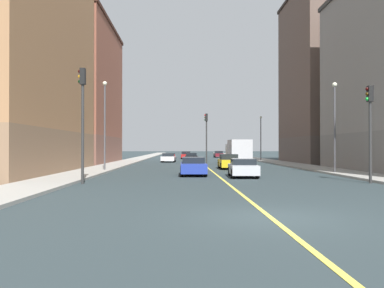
% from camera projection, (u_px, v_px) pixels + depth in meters
% --- Properties ---
extents(ground_plane, '(400.00, 400.00, 0.00)m').
position_uv_depth(ground_plane, '(270.00, 217.00, 11.39)').
color(ground_plane, '#2A363A').
rests_on(ground_plane, ground).
extents(sidewalk_left, '(3.14, 168.00, 0.15)m').
position_uv_depth(sidewalk_left, '(264.00, 160.00, 60.62)').
color(sidewalk_left, '#9E9B93').
rests_on(sidewalk_left, ground).
extents(sidewalk_right, '(3.14, 168.00, 0.15)m').
position_uv_depth(sidewalk_right, '(133.00, 160.00, 60.12)').
color(sidewalk_right, '#9E9B93').
rests_on(sidewalk_right, ground).
extents(lane_center_stripe, '(0.16, 154.00, 0.01)m').
position_uv_depth(lane_center_stripe, '(199.00, 161.00, 60.37)').
color(lane_center_stripe, '#E5D14C').
rests_on(lane_center_stripe, ground).
extents(building_left_mid, '(11.99, 14.58, 22.00)m').
position_uv_depth(building_left_mid, '(337.00, 78.00, 50.71)').
color(building_left_mid, brown).
rests_on(building_left_mid, ground).
extents(building_right_midblock, '(11.99, 18.26, 17.84)m').
position_uv_depth(building_right_midblock, '(66.00, 93.00, 50.21)').
color(building_right_midblock, brown).
rests_on(building_right_midblock, ground).
extents(traffic_light_left_near, '(0.40, 0.32, 5.50)m').
position_uv_depth(traffic_light_left_near, '(370.00, 120.00, 22.15)').
color(traffic_light_left_near, '#2D2D2D').
rests_on(traffic_light_left_near, ground).
extents(traffic_light_right_near, '(0.40, 0.32, 6.41)m').
position_uv_depth(traffic_light_right_near, '(82.00, 110.00, 21.75)').
color(traffic_light_right_near, '#2D2D2D').
rests_on(traffic_light_right_near, ground).
extents(traffic_light_median_far, '(0.40, 0.32, 6.01)m').
position_uv_depth(traffic_light_median_far, '(206.00, 132.00, 46.33)').
color(traffic_light_median_far, '#2D2D2D').
rests_on(traffic_light_median_far, ground).
extents(street_lamp_left_near, '(0.36, 0.36, 6.83)m').
position_uv_depth(street_lamp_left_near, '(335.00, 117.00, 29.88)').
color(street_lamp_left_near, '#4C4C51').
rests_on(street_lamp_left_near, ground).
extents(street_lamp_right_near, '(0.36, 0.36, 7.44)m').
position_uv_depth(street_lamp_right_near, '(105.00, 116.00, 33.03)').
color(street_lamp_right_near, '#4C4C51').
rests_on(street_lamp_right_near, ground).
extents(street_lamp_left_far, '(0.36, 0.36, 6.52)m').
position_uv_depth(street_lamp_left_far, '(261.00, 133.00, 57.95)').
color(street_lamp_left_far, '#4C4C51').
rests_on(street_lamp_left_far, ground).
extents(car_maroon, '(1.83, 4.43, 1.32)m').
position_uv_depth(car_maroon, '(219.00, 154.00, 79.23)').
color(car_maroon, maroon).
rests_on(car_maroon, ground).
extents(car_red, '(1.80, 4.54, 1.34)m').
position_uv_depth(car_red, '(186.00, 155.00, 70.44)').
color(car_red, red).
rests_on(car_red, ground).
extents(car_blue, '(1.87, 4.46, 1.32)m').
position_uv_depth(car_blue, '(193.00, 166.00, 28.61)').
color(car_blue, '#23389E').
rests_on(car_blue, ground).
extents(car_silver, '(1.95, 4.02, 1.26)m').
position_uv_depth(car_silver, '(243.00, 168.00, 26.82)').
color(car_silver, silver).
rests_on(car_silver, ground).
extents(car_white, '(2.02, 4.06, 1.24)m').
position_uv_depth(car_white, '(169.00, 158.00, 54.25)').
color(car_white, white).
rests_on(car_white, ground).
extents(car_black, '(2.00, 4.27, 1.22)m').
position_uv_depth(car_black, '(192.00, 157.00, 59.12)').
color(car_black, black).
rests_on(car_black, ground).
extents(car_yellow, '(1.84, 4.36, 1.40)m').
position_uv_depth(car_yellow, '(229.00, 162.00, 37.14)').
color(car_yellow, gold).
rests_on(car_yellow, ground).
extents(box_truck, '(2.52, 6.60, 2.94)m').
position_uv_depth(box_truck, '(238.00, 151.00, 48.18)').
color(box_truck, beige).
rests_on(box_truck, ground).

